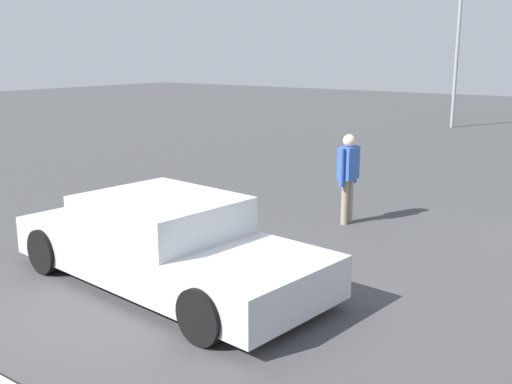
{
  "coord_description": "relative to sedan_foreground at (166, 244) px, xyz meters",
  "views": [
    {
      "loc": [
        5.28,
        -5.2,
        3.06
      ],
      "look_at": [
        -0.26,
        2.29,
        0.9
      ],
      "focal_mm": 42.55,
      "sensor_mm": 36.0,
      "label": 1
    }
  ],
  "objects": [
    {
      "name": "sedan_foreground",
      "position": [
        0.0,
        0.0,
        0.0
      ],
      "size": [
        4.77,
        2.3,
        1.19
      ],
      "rotation": [
        0.0,
        0.0,
        -0.09
      ],
      "color": "#B7BABF",
      "rests_on": "ground_plane"
    },
    {
      "name": "pedestrian",
      "position": [
        0.55,
        4.08,
        0.41
      ],
      "size": [
        0.25,
        0.57,
        1.63
      ],
      "rotation": [
        0.0,
        0.0,
        6.26
      ],
      "color": "gray",
      "rests_on": "ground_plane"
    },
    {
      "name": "dog",
      "position": [
        -2.14,
        2.83,
        -0.26
      ],
      "size": [
        0.41,
        0.61,
        0.46
      ],
      "rotation": [
        0.0,
        0.0,
        2.0
      ],
      "color": "white",
      "rests_on": "ground_plane"
    },
    {
      "name": "ground_plane",
      "position": [
        0.28,
        -0.29,
        -0.56
      ],
      "size": [
        80.0,
        80.0,
        0.0
      ],
      "primitive_type": "plane",
      "color": "#424244"
    }
  ]
}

